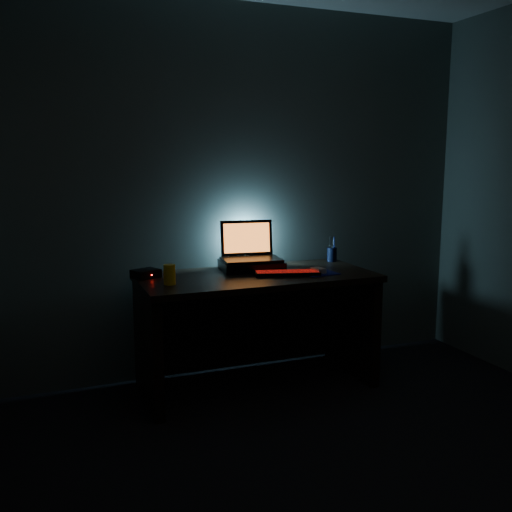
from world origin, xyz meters
The scene contains 10 objects.
room centered at (0.00, 0.00, 1.25)m, with size 3.50×4.00×2.50m.
desk centered at (0.00, 1.67, 0.49)m, with size 1.50×0.70×0.75m.
riser centered at (0.02, 1.78, 0.78)m, with size 0.40×0.30×0.06m, color black.
laptop centered at (0.03, 1.83, 0.87)m, with size 0.41×0.32×0.26m.
keyboard centered at (0.17, 1.53, 0.76)m, with size 0.43×0.23×0.03m.
mousepad centered at (0.39, 1.51, 0.75)m, with size 0.22×0.20×0.00m, color navy.
mouse centered at (0.39, 1.51, 0.77)m, with size 0.06×0.10×0.03m, color gray.
pen_cup centered at (0.68, 1.87, 0.80)m, with size 0.07×0.07×0.10m, color black.
juice_glass centered at (-0.58, 1.53, 0.81)m, with size 0.07×0.07×0.12m, color yellow.
router centered at (-0.68, 1.77, 0.78)m, with size 0.19×0.18×0.05m.
Camera 1 is at (-1.30, -1.71, 1.48)m, focal length 40.00 mm.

